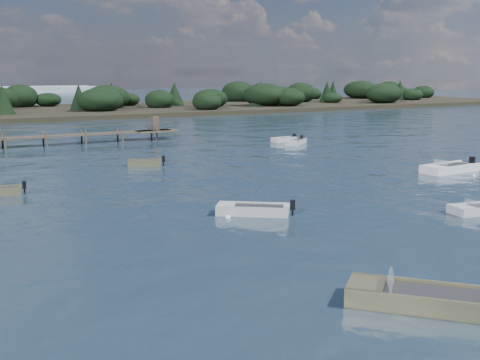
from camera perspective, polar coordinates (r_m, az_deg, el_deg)
ground at (r=83.15m, az=-13.74°, el=4.41°), size 400.00×400.00×0.00m
dinghy_mid_grey at (r=34.11m, az=1.22°, el=-3.01°), size 4.16×3.71×1.12m
tender_far_grey_b at (r=69.78m, az=4.15°, el=3.75°), size 3.28×1.37×1.11m
dinghy_extra_b at (r=67.67m, az=5.34°, el=3.52°), size 4.12×3.68×1.08m
dinghy_near_olive at (r=21.97m, az=17.00°, el=-10.96°), size 4.86×5.18×1.37m
tender_far_white at (r=52.36m, az=-9.00°, el=1.50°), size 3.15×2.24×1.08m
dinghy_mid_white_b at (r=51.34m, az=19.25°, el=0.92°), size 5.60×2.20×1.38m
buoy_c at (r=33.27m, az=-1.16°, el=-3.62°), size 0.32×0.32×0.32m
buoy_d at (r=49.91m, az=21.29°, el=0.33°), size 0.32×0.32×0.32m
far_headland at (r=128.97m, az=-8.19°, el=7.42°), size 190.00×40.00×5.80m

